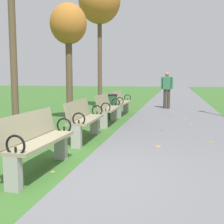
# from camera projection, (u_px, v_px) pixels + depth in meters

# --- Properties ---
(ground_plane) EXTENTS (80.00, 80.00, 0.00)m
(ground_plane) POSITION_uv_depth(u_px,v_px,m) (67.00, 177.00, 4.23)
(ground_plane) COLOR #386628
(paved_walkway) EXTENTS (3.17, 44.00, 0.02)m
(paved_walkway) POSITION_uv_depth(u_px,v_px,m) (177.00, 97.00, 21.38)
(paved_walkway) COLOR slate
(paved_walkway) RESTS_ON ground
(park_bench_1) EXTENTS (0.51, 1.61, 0.90)m
(park_bench_1) POSITION_uv_depth(u_px,v_px,m) (37.00, 140.00, 4.38)
(park_bench_1) COLOR gray
(park_bench_1) RESTS_ON ground
(park_bench_2) EXTENTS (0.51, 1.61, 0.90)m
(park_bench_2) POSITION_uv_depth(u_px,v_px,m) (84.00, 119.00, 6.62)
(park_bench_2) COLOR gray
(park_bench_2) RESTS_ON ground
(park_bench_3) EXTENTS (0.51, 1.61, 0.90)m
(park_bench_3) POSITION_uv_depth(u_px,v_px,m) (107.00, 108.00, 8.88)
(park_bench_3) COLOR gray
(park_bench_3) RESTS_ON ground
(park_bench_4) EXTENTS (0.50, 1.61, 0.90)m
(park_bench_4) POSITION_uv_depth(u_px,v_px,m) (121.00, 102.00, 11.08)
(park_bench_4) COLOR gray
(park_bench_4) RESTS_ON ground
(tree_3) EXTENTS (1.12, 1.12, 3.65)m
(tree_3) POSITION_uv_depth(u_px,v_px,m) (68.00, 27.00, 9.04)
(tree_3) COLOR brown
(tree_3) RESTS_ON ground
(tree_4) EXTENTS (1.80, 1.80, 5.68)m
(tree_4) POSITION_uv_depth(u_px,v_px,m) (100.00, 2.00, 12.70)
(tree_4) COLOR brown
(tree_4) RESTS_ON ground
(pedestrian_walking) EXTENTS (0.53, 0.26, 1.62)m
(pedestrian_walking) POSITION_uv_depth(u_px,v_px,m) (167.00, 88.00, 13.13)
(pedestrian_walking) COLOR #3D3328
(pedestrian_walking) RESTS_ON paved_walkway
(trash_bin) EXTENTS (0.48, 0.48, 0.84)m
(trash_bin) POSITION_uv_depth(u_px,v_px,m) (111.00, 106.00, 10.02)
(trash_bin) COLOR #234C2D
(trash_bin) RESTS_ON ground
(scattered_leaves) EXTENTS (4.71, 10.44, 0.02)m
(scattered_leaves) POSITION_uv_depth(u_px,v_px,m) (112.00, 128.00, 8.18)
(scattered_leaves) COLOR #BC842D
(scattered_leaves) RESTS_ON ground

